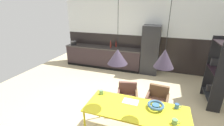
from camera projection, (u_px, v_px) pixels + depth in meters
name	position (u px, v px, depth m)	size (l,w,h in m)	color
ground_plane	(111.00, 111.00, 3.92)	(8.32, 8.32, 0.00)	#C4B38B
back_wall_splashback_dark	(136.00, 52.00, 6.45)	(6.35, 0.12, 1.41)	black
back_wall_panel_upper	(138.00, 17.00, 5.95)	(6.35, 0.12, 1.41)	silver
kitchen_counter	(103.00, 57.00, 6.65)	(3.32, 0.63, 0.89)	#2B2123
refrigerator_column	(150.00, 50.00, 5.86)	(0.65, 0.60, 1.87)	#232326
dining_table	(136.00, 111.00, 2.85)	(1.91, 0.78, 0.73)	yellow
armchair_far_side	(127.00, 94.00, 3.80)	(0.57, 0.56, 0.73)	brown
armchair_by_stool	(158.00, 97.00, 3.59)	(0.53, 0.51, 0.76)	brown
fruit_bowl	(156.00, 105.00, 2.83)	(0.31, 0.31, 0.09)	#33607F
open_book	(131.00, 102.00, 3.04)	(0.31, 0.20, 0.02)	white
mug_dark_espresso	(101.00, 92.00, 3.30)	(0.13, 0.09, 0.09)	#5B8456
mug_short_terracotta	(177.00, 106.00, 2.83)	(0.12, 0.08, 0.09)	#335B93
mug_wide_latte	(175.00, 122.00, 2.46)	(0.13, 0.09, 0.09)	#5B8456
cooking_pot	(73.00, 43.00, 6.88)	(0.26, 0.26, 0.18)	black
bottle_spice_small	(116.00, 45.00, 6.47)	(0.07, 0.07, 0.25)	maroon
bottle_oil_tall	(111.00, 45.00, 6.31)	(0.06, 0.06, 0.32)	maroon
open_shelf_unit	(216.00, 72.00, 3.97)	(0.30, 0.90, 1.79)	black
pendant_lamp_over_table_near	(118.00, 56.00, 2.62)	(0.35, 0.35, 1.19)	black
pendant_lamp_over_table_far	(164.00, 58.00, 2.31)	(0.31, 0.31, 1.13)	black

